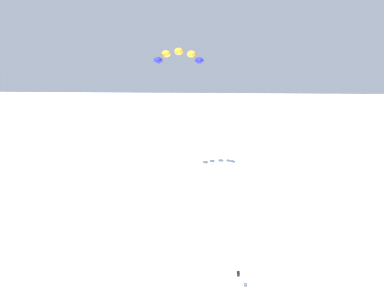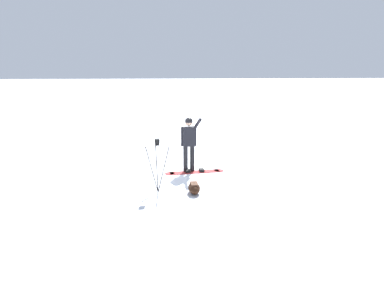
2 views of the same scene
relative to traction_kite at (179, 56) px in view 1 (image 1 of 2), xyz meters
The scene contains 2 objects.
traction_kite is the anchor object (origin of this frame).
camera_tripod 14.06m from the traction_kite, 109.63° to the left, with size 0.62×0.46×1.40m.
Camera 1 is at (0.03, 6.09, 8.18)m, focal length 24.38 mm.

